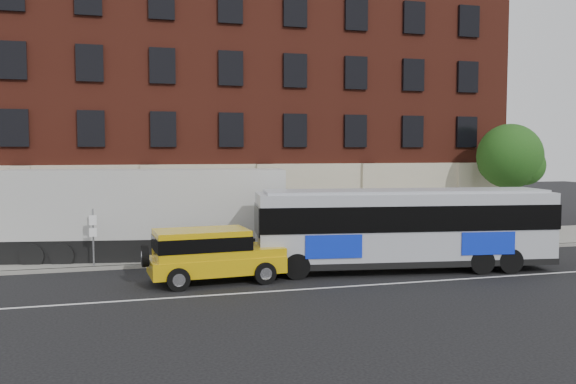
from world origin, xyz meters
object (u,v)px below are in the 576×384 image
object	(u,v)px
yellow_suv	(210,252)
shipping_container	(147,216)
street_tree	(511,159)
sign_pole	(93,234)
city_bus	(405,226)

from	to	relation	value
yellow_suv	shipping_container	size ratio (longest dim) A/B	0.43
shipping_container	street_tree	bearing A→B (deg)	5.42
sign_pole	street_tree	xyz separation A→B (m)	(22.04, 3.34, 2.96)
sign_pole	street_tree	world-z (taller)	street_tree
street_tree	sign_pole	bearing A→B (deg)	-171.39
street_tree	yellow_suv	size ratio (longest dim) A/B	1.18
yellow_suv	shipping_container	bearing A→B (deg)	112.18
sign_pole	street_tree	size ratio (longest dim) A/B	0.40
street_tree	yellow_suv	bearing A→B (deg)	-158.64
city_bus	shipping_container	world-z (taller)	shipping_container
shipping_container	yellow_suv	bearing A→B (deg)	-67.82
sign_pole	city_bus	xyz separation A→B (m)	(12.20, -3.52, 0.37)
street_tree	city_bus	distance (m)	12.27
sign_pole	yellow_suv	xyz separation A→B (m)	(4.26, -3.62, -0.31)
street_tree	city_bus	world-z (taller)	street_tree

